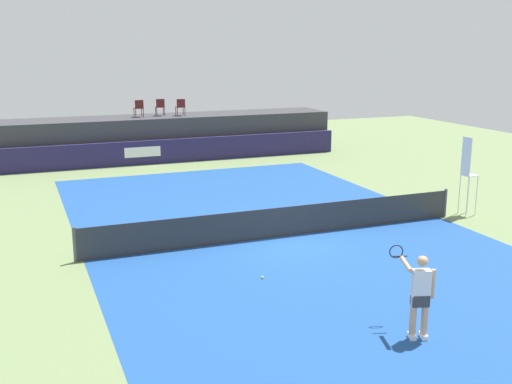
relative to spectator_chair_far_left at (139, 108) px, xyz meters
name	(u,v)px	position (x,y,z in m)	size (l,w,h in m)	color
ground_plane	(247,213)	(1.36, -12.13, -2.69)	(48.00, 48.00, 0.00)	#6B7F51
court_inner	(281,237)	(1.36, -15.13, -2.69)	(12.00, 22.00, 0.00)	#1C478C
sponsor_wall	(174,151)	(1.36, -1.63, -2.09)	(18.00, 0.22, 1.20)	#231E4C
spectator_platform	(165,136)	(1.36, 0.17, -1.59)	(18.00, 2.80, 2.20)	#38383D
spectator_chair_far_left	(139,108)	(0.00, 0.00, 0.00)	(0.45, 0.45, 0.89)	#561919
spectator_chair_left	(160,106)	(1.17, 0.22, 0.00)	(0.47, 0.47, 0.89)	#561919
spectator_chair_center	(180,106)	(2.16, -0.19, 0.00)	(0.46, 0.46, 0.89)	#561919
umpire_chair	(467,171)	(8.41, -15.13, -1.11)	(0.46, 0.46, 2.76)	white
tennis_net	(281,222)	(1.36, -15.13, -2.22)	(12.40, 0.02, 0.95)	#2D2D2D
net_post_near	(75,245)	(-4.84, -15.13, -2.19)	(0.10, 0.10, 1.00)	#4C4C51
net_post_far	(445,203)	(7.56, -15.13, -2.19)	(0.10, 0.10, 1.00)	#4C4C51
tennis_player	(420,294)	(1.18, -22.37, -1.73)	(0.55, 1.24, 1.77)	white
tennis_ball	(262,277)	(-0.53, -18.19, -2.66)	(0.07, 0.07, 0.07)	#D8EA33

